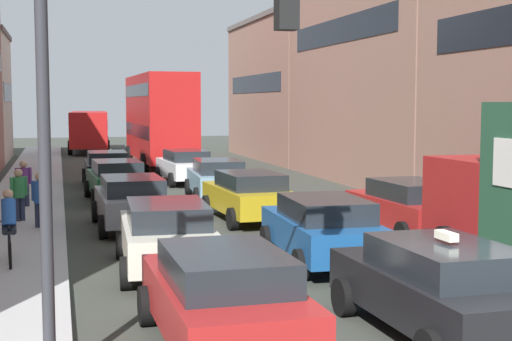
# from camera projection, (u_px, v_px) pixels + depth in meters

# --- Properties ---
(sidewalk_left) EXTENTS (2.60, 64.00, 0.14)m
(sidewalk_left) POSITION_uv_depth(u_px,v_px,m) (28.00, 197.00, 27.84)
(sidewalk_left) COLOR #B0B0B0
(sidewalk_left) RESTS_ON ground
(lane_stripe_left) EXTENTS (0.16, 60.00, 0.01)m
(lane_stripe_left) POSITION_uv_depth(u_px,v_px,m) (162.00, 194.00, 29.12)
(lane_stripe_left) COLOR silver
(lane_stripe_left) RESTS_ON ground
(lane_stripe_right) EXTENTS (0.16, 60.00, 0.01)m
(lane_stripe_right) POSITION_uv_depth(u_px,v_px,m) (246.00, 192.00, 29.98)
(lane_stripe_right) COLOR silver
(lane_stripe_right) RESTS_ON ground
(building_row_right) EXTENTS (7.20, 43.90, 12.48)m
(building_row_right) POSITION_uv_depth(u_px,v_px,m) (420.00, 60.00, 32.76)
(building_row_right) COLOR #936B5B
(building_row_right) RESTS_ON ground
(traffic_light_pole) EXTENTS (3.58, 0.38, 5.50)m
(traffic_light_pole) POSITION_uv_depth(u_px,v_px,m) (144.00, 83.00, 9.55)
(traffic_light_pole) COLOR #2D2D33
(traffic_light_pole) RESTS_ON ground
(taxi_centre_lane_front) EXTENTS (2.14, 4.34, 1.66)m
(taxi_centre_lane_front) POSITION_uv_depth(u_px,v_px,m) (440.00, 287.00, 11.28)
(taxi_centre_lane_front) COLOR black
(taxi_centre_lane_front) RESTS_ON ground
(sedan_left_lane_front) EXTENTS (2.11, 4.32, 1.49)m
(sedan_left_lane_front) POSITION_uv_depth(u_px,v_px,m) (223.00, 296.00, 10.72)
(sedan_left_lane_front) COLOR #A51E1E
(sedan_left_lane_front) RESTS_ON ground
(sedan_centre_lane_second) EXTENTS (2.21, 4.37, 1.49)m
(sedan_centre_lane_second) POSITION_uv_depth(u_px,v_px,m) (323.00, 228.00, 16.54)
(sedan_centre_lane_second) COLOR #194C8C
(sedan_centre_lane_second) RESTS_ON ground
(wagon_left_lane_second) EXTENTS (2.23, 4.38, 1.49)m
(wagon_left_lane_second) POSITION_uv_depth(u_px,v_px,m) (167.00, 234.00, 15.78)
(wagon_left_lane_second) COLOR beige
(wagon_left_lane_second) RESTS_ON ground
(hatchback_centre_lane_third) EXTENTS (2.24, 4.39, 1.49)m
(hatchback_centre_lane_third) POSITION_uv_depth(u_px,v_px,m) (249.00, 195.00, 22.49)
(hatchback_centre_lane_third) COLOR #B29319
(hatchback_centre_lane_third) RESTS_ON ground
(sedan_left_lane_third) EXTENTS (2.12, 4.33, 1.49)m
(sedan_left_lane_third) POSITION_uv_depth(u_px,v_px,m) (132.00, 201.00, 21.13)
(sedan_left_lane_third) COLOR gray
(sedan_left_lane_third) RESTS_ON ground
(coupe_centre_lane_fourth) EXTENTS (2.27, 4.40, 1.49)m
(coupe_centre_lane_fourth) POSITION_uv_depth(u_px,v_px,m) (218.00, 178.00, 27.46)
(coupe_centre_lane_fourth) COLOR #759EB7
(coupe_centre_lane_fourth) RESTS_ON ground
(sedan_left_lane_fourth) EXTENTS (2.22, 4.38, 1.49)m
(sedan_left_lane_fourth) POSITION_uv_depth(u_px,v_px,m) (117.00, 179.00, 27.04)
(sedan_left_lane_fourth) COLOR #19592D
(sedan_left_lane_fourth) RESTS_ON ground
(sedan_centre_lane_fifth) EXTENTS (2.29, 4.41, 1.49)m
(sedan_centre_lane_fifth) POSITION_uv_depth(u_px,v_px,m) (186.00, 166.00, 32.98)
(sedan_centre_lane_fifth) COLOR silver
(sedan_centre_lane_fifth) RESTS_ON ground
(sedan_left_lane_fifth) EXTENTS (2.10, 4.32, 1.49)m
(sedan_left_lane_fifth) POSITION_uv_depth(u_px,v_px,m) (107.00, 167.00, 32.05)
(sedan_left_lane_fifth) COLOR black
(sedan_left_lane_fifth) RESTS_ON ground
(sedan_right_lane_behind_truck) EXTENTS (2.20, 4.37, 1.49)m
(sedan_right_lane_behind_truck) POSITION_uv_depth(u_px,v_px,m) (409.00, 206.00, 20.07)
(sedan_right_lane_behind_truck) COLOR #A51E1E
(sedan_right_lane_behind_truck) RESTS_ON ground
(bus_mid_queue_primary) EXTENTS (2.96, 10.55, 5.06)m
(bus_mid_queue_primary) POSITION_uv_depth(u_px,v_px,m) (159.00, 116.00, 41.13)
(bus_mid_queue_primary) COLOR #B21919
(bus_mid_queue_primary) RESTS_ON ground
(bus_far_queue_secondary) EXTENTS (3.18, 10.61, 2.90)m
(bus_far_queue_secondary) POSITION_uv_depth(u_px,v_px,m) (89.00, 128.00, 54.20)
(bus_far_queue_secondary) COLOR #B21919
(bus_far_queue_secondary) RESTS_ON ground
(cyclist_on_sidewalk) EXTENTS (0.50, 1.73, 1.72)m
(cyclist_on_sidewalk) POSITION_uv_depth(u_px,v_px,m) (9.00, 230.00, 16.02)
(cyclist_on_sidewalk) COLOR black
(cyclist_on_sidewalk) RESTS_ON ground
(pedestrian_near_kerb) EXTENTS (0.46, 0.35, 1.66)m
(pedestrian_near_kerb) POSITION_uv_depth(u_px,v_px,m) (40.00, 198.00, 20.48)
(pedestrian_near_kerb) COLOR #262D47
(pedestrian_near_kerb) RESTS_ON ground
(pedestrian_mid_sidewalk) EXTENTS (0.48, 0.34, 1.66)m
(pedestrian_mid_sidewalk) POSITION_uv_depth(u_px,v_px,m) (19.00, 193.00, 21.65)
(pedestrian_mid_sidewalk) COLOR #262D47
(pedestrian_mid_sidewalk) RESTS_ON ground
(pedestrian_far_sidewalk) EXTENTS (0.52, 0.34, 1.66)m
(pedestrian_far_sidewalk) POSITION_uv_depth(u_px,v_px,m) (24.00, 182.00, 24.69)
(pedestrian_far_sidewalk) COLOR #262D47
(pedestrian_far_sidewalk) RESTS_ON ground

